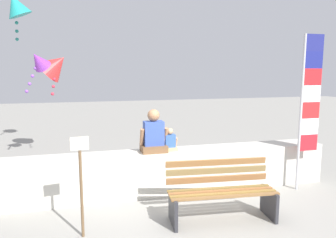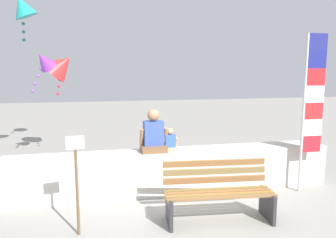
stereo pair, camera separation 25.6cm
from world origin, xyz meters
name	(u,v)px [view 1 (the left image)]	position (x,y,z in m)	size (l,w,h in m)	color
ground_plane	(190,212)	(0.00, 0.00, 0.00)	(40.00, 40.00, 0.00)	gray
seawall_ledge	(174,171)	(0.00, 0.97, 0.40)	(6.12, 0.59, 0.80)	beige
park_bench	(221,192)	(0.38, -0.33, 0.42)	(1.69, 0.76, 0.88)	brown
person_adult	(154,135)	(-0.39, 0.96, 1.10)	(0.52, 0.38, 0.79)	brown
person_child	(170,142)	(-0.08, 0.96, 0.96)	(0.28, 0.21, 0.43)	tan
flag_banner	(308,101)	(2.46, 0.44, 1.71)	(0.43, 0.05, 2.94)	#B7B7BC
kite_teal	(16,6)	(-3.00, 3.55, 3.74)	(0.77, 0.76, 1.07)	teal
kite_purple	(38,61)	(-2.57, 3.34, 2.50)	(0.69, 0.68, 1.04)	purple
kite_red	(56,65)	(-2.25, 4.15, 2.43)	(1.02, 0.88, 1.21)	red
sign_post	(81,179)	(-1.69, -0.36, 0.83)	(0.24, 0.04, 1.41)	brown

